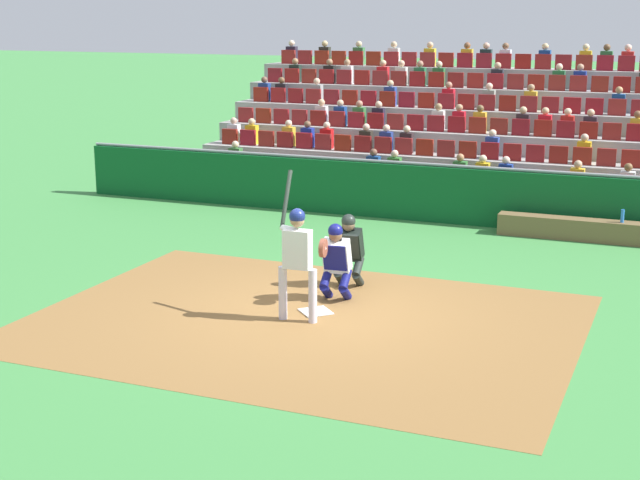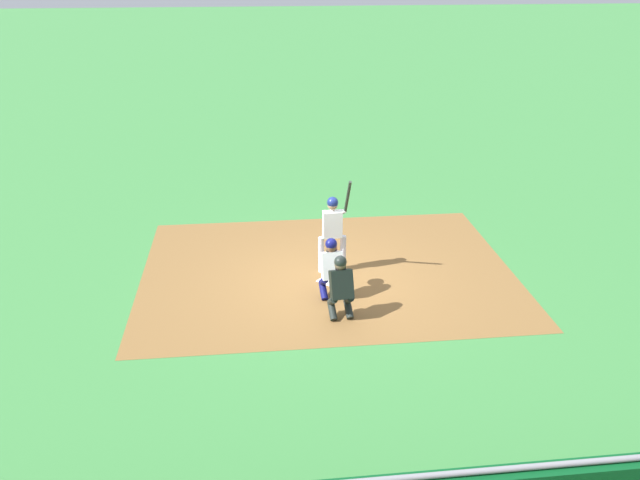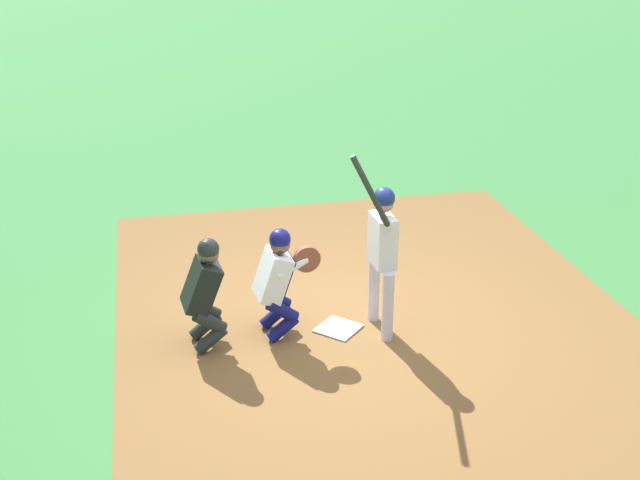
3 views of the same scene
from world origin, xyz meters
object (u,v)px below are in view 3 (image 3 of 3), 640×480
object	(u,v)px
home_plate_marker	(338,328)
catcher_crouching	(279,277)
batter_at_plate	(382,244)
home_plate_umpire	(205,288)

from	to	relation	value
home_plate_marker	catcher_crouching	distance (m)	0.98
batter_at_plate	catcher_crouching	distance (m)	1.20
catcher_crouching	home_plate_umpire	xyz separation A→B (m)	(0.07, -0.82, -0.02)
batter_at_plate	catcher_crouching	world-z (taller)	batter_at_plate
batter_at_plate	home_plate_marker	bearing A→B (deg)	-104.01
batter_at_plate	catcher_crouching	bearing A→B (deg)	-98.73
batter_at_plate	home_plate_umpire	world-z (taller)	batter_at_plate
home_plate_marker	catcher_crouching	xyz separation A→B (m)	(-0.06, -0.68, 0.71)
home_plate_umpire	home_plate_marker	bearing A→B (deg)	90.24
home_plate_marker	catcher_crouching	world-z (taller)	catcher_crouching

